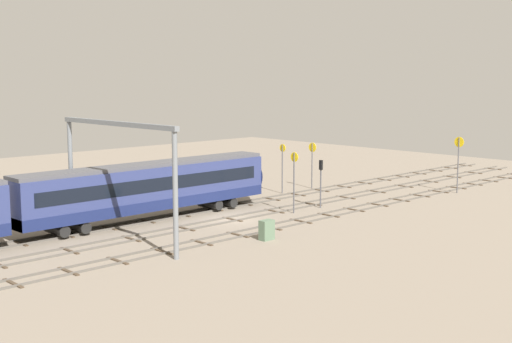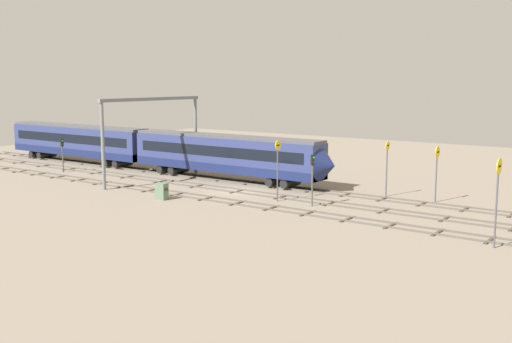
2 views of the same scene
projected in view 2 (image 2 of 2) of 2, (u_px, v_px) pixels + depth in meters
name	position (u px, v px, depth m)	size (l,w,h in m)	color
ground_plane	(237.00, 192.00, 61.01)	(113.97, 113.97, 0.00)	gray
track_near_foreground	(207.00, 198.00, 57.31)	(97.97, 2.40, 0.16)	#59544C
track_second_near	(237.00, 191.00, 61.00)	(97.97, 2.40, 0.16)	#59544C
track_with_train	(265.00, 185.00, 64.70)	(97.97, 2.40, 0.16)	#59544C
train	(147.00, 149.00, 74.35)	(50.40, 3.24, 4.80)	navy
overhead_gantry	(153.00, 121.00, 66.65)	(0.40, 14.31, 8.98)	slate
speed_sign_near_foreground	(437.00, 165.00, 55.35)	(0.14, 1.02, 5.01)	#4C4C51
speed_sign_mid_trackside	(498.00, 188.00, 40.08)	(0.14, 1.08, 5.92)	#4C4C51
speed_sign_far_trackside	(278.00, 163.00, 55.69)	(0.14, 0.86, 5.51)	#4C4C51
speed_sign_distant_end	(387.00, 162.00, 58.10)	(0.14, 0.80, 5.19)	#4C4C51
signal_light_trackside_approach	(313.00, 172.00, 53.62)	(0.31, 0.32, 4.49)	#4C4C51
signal_light_trackside_departure	(62.00, 150.00, 73.36)	(0.31, 0.32, 3.98)	#4C4C51
relay_cabinet	(162.00, 191.00, 56.92)	(1.12, 0.68, 1.52)	#597259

